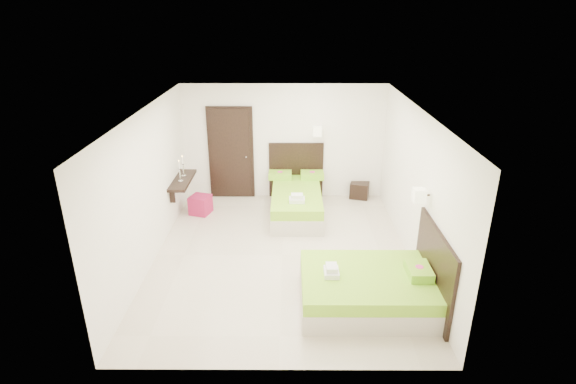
{
  "coord_description": "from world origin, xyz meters",
  "views": [
    {
      "loc": [
        0.13,
        -7.0,
        4.12
      ],
      "look_at": [
        0.1,
        0.3,
        1.1
      ],
      "focal_mm": 28.0,
      "sensor_mm": 36.0,
      "label": 1
    }
  ],
  "objects_px": {
    "bed_double": "(372,287)",
    "ottoman": "(201,205)",
    "nightstand": "(359,190)",
    "bed_single": "(297,199)"
  },
  "relations": [
    {
      "from": "bed_double",
      "to": "ottoman",
      "type": "bearing_deg",
      "value": 134.53
    },
    {
      "from": "nightstand",
      "to": "bed_single",
      "type": "bearing_deg",
      "value": -135.43
    },
    {
      "from": "bed_single",
      "to": "nightstand",
      "type": "relative_size",
      "value": 4.97
    },
    {
      "from": "bed_single",
      "to": "ottoman",
      "type": "xyz_separation_m",
      "value": [
        -2.06,
        -0.05,
        -0.12
      ]
    },
    {
      "from": "bed_double",
      "to": "ottoman",
      "type": "xyz_separation_m",
      "value": [
        -3.13,
        3.18,
        -0.09
      ]
    },
    {
      "from": "bed_single",
      "to": "bed_double",
      "type": "distance_m",
      "value": 3.4
    },
    {
      "from": "bed_double",
      "to": "nightstand",
      "type": "xyz_separation_m",
      "value": [
        0.4,
        4.06,
        -0.1
      ]
    },
    {
      "from": "bed_single",
      "to": "nightstand",
      "type": "height_order",
      "value": "bed_single"
    },
    {
      "from": "bed_double",
      "to": "ottoman",
      "type": "distance_m",
      "value": 4.46
    },
    {
      "from": "bed_single",
      "to": "bed_double",
      "type": "relative_size",
      "value": 1.06
    }
  ]
}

